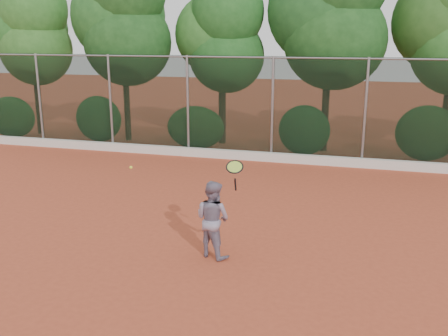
# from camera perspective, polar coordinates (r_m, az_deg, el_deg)

# --- Properties ---
(ground) EXTENTS (80.00, 80.00, 0.00)m
(ground) POSITION_cam_1_polar(r_m,az_deg,el_deg) (10.73, -1.45, -7.79)
(ground) COLOR #B14629
(ground) RESTS_ON ground
(concrete_curb) EXTENTS (24.00, 0.20, 0.30)m
(concrete_curb) POSITION_cam_1_polar(r_m,az_deg,el_deg) (17.01, 5.30, 1.26)
(concrete_curb) COLOR silver
(concrete_curb) RESTS_ON ground
(tennis_player) EXTENTS (0.89, 0.80, 1.50)m
(tennis_player) POSITION_cam_1_polar(r_m,az_deg,el_deg) (9.57, -1.29, -5.83)
(tennis_player) COLOR gray
(tennis_player) RESTS_ON ground
(chainlink_fence) EXTENTS (24.09, 0.09, 3.50)m
(chainlink_fence) POSITION_cam_1_polar(r_m,az_deg,el_deg) (16.87, 5.55, 7.05)
(chainlink_fence) COLOR black
(chainlink_fence) RESTS_ON ground
(foliage_backdrop) EXTENTS (23.70, 3.63, 7.55)m
(foliage_backdrop) POSITION_cam_1_polar(r_m,az_deg,el_deg) (18.77, 5.17, 15.62)
(foliage_backdrop) COLOR #3D2717
(foliage_backdrop) RESTS_ON ground
(tennis_racket) EXTENTS (0.36, 0.33, 0.60)m
(tennis_racket) POSITION_cam_1_polar(r_m,az_deg,el_deg) (8.96, 1.24, -0.11)
(tennis_racket) COLOR black
(tennis_racket) RESTS_ON ground
(tennis_ball_in_flight) EXTENTS (0.06, 0.06, 0.06)m
(tennis_ball_in_flight) POSITION_cam_1_polar(r_m,az_deg,el_deg) (9.95, -10.59, 0.07)
(tennis_ball_in_flight) COLOR #EFF938
(tennis_ball_in_flight) RESTS_ON ground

